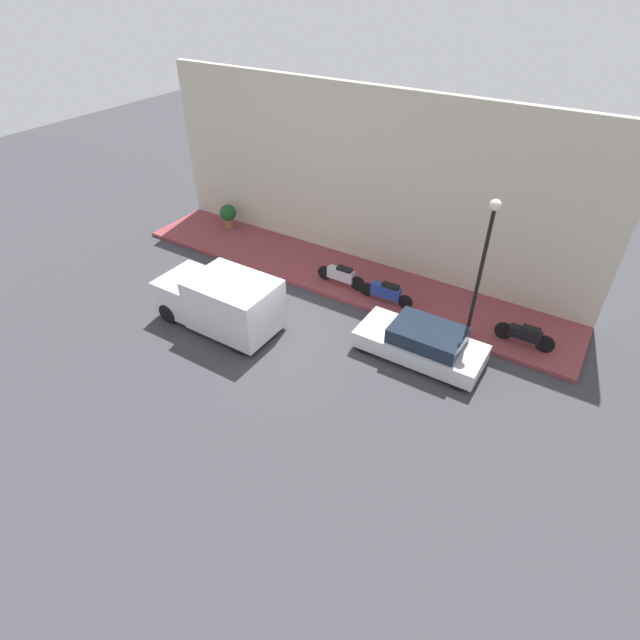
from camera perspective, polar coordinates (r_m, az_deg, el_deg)
ground_plane at (r=17.13m, az=-5.63°, el=-2.12°), size 60.00×60.00×0.00m
sidewalk at (r=20.30m, az=2.41°, el=5.14°), size 3.13×18.47×0.15m
building_facade at (r=20.16m, az=5.22°, el=15.57°), size 0.30×18.47×6.95m
parked_car at (r=16.27m, az=11.56°, el=-2.56°), size 1.76×4.08×1.21m
delivery_van at (r=17.47m, az=-11.43°, el=2.23°), size 2.04×4.40×1.98m
scooter_silver at (r=19.33m, az=2.44°, el=5.17°), size 0.30×2.05×0.80m
motorcycle_black at (r=17.62m, az=22.41°, el=-1.56°), size 0.30×1.93×0.75m
motorcycle_blue at (r=18.48m, az=7.59°, el=3.21°), size 0.30×2.12×0.80m
streetlamp at (r=15.94m, az=18.33°, el=7.44°), size 0.34×0.34×4.88m
potted_plant at (r=24.05m, az=-10.45°, el=11.83°), size 0.76×0.76×1.11m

